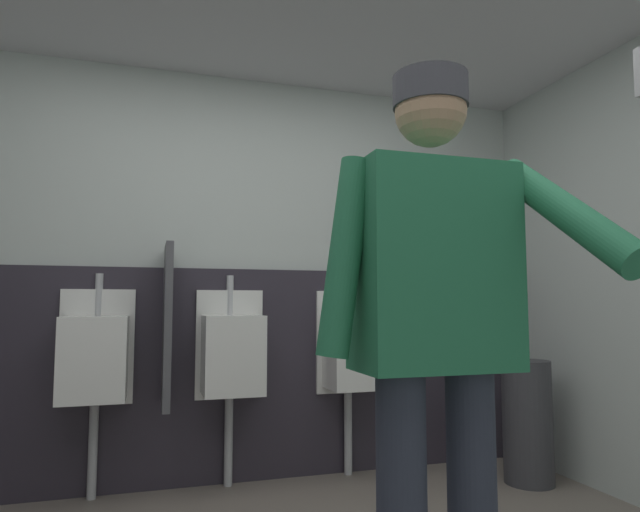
% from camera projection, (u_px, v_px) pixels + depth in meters
% --- Properties ---
extents(wall_back, '(4.64, 0.12, 2.51)m').
position_uv_depth(wall_back, '(228.00, 274.00, 3.46)').
color(wall_back, silver).
rests_on(wall_back, ground_plane).
extents(wainscot_band_back, '(4.04, 0.03, 1.28)m').
position_uv_depth(wainscot_band_back, '(228.00, 374.00, 3.34)').
color(wainscot_band_back, '#2D2833').
rests_on(wainscot_band_back, ground_plane).
extents(urinal_left, '(0.40, 0.34, 1.24)m').
position_uv_depth(urinal_left, '(95.00, 357.00, 2.99)').
color(urinal_left, white).
rests_on(urinal_left, ground_plane).
extents(urinal_middle, '(0.40, 0.34, 1.24)m').
position_uv_depth(urinal_middle, '(232.00, 354.00, 3.21)').
color(urinal_middle, white).
rests_on(urinal_middle, ground_plane).
extents(urinal_right, '(0.40, 0.34, 1.24)m').
position_uv_depth(urinal_right, '(353.00, 350.00, 3.43)').
color(urinal_right, white).
rests_on(urinal_right, ground_plane).
extents(privacy_divider_panel, '(0.04, 0.40, 0.90)m').
position_uv_depth(privacy_divider_panel, '(167.00, 325.00, 3.05)').
color(privacy_divider_panel, '#4C4C51').
extents(person, '(0.67, 0.60, 1.74)m').
position_uv_depth(person, '(436.00, 316.00, 1.57)').
color(person, '#2D3342').
rests_on(person, ground_plane).
extents(trash_bin, '(0.29, 0.29, 0.72)m').
position_uv_depth(trash_bin, '(527.00, 421.00, 3.30)').
color(trash_bin, '#38383D').
rests_on(trash_bin, ground_plane).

